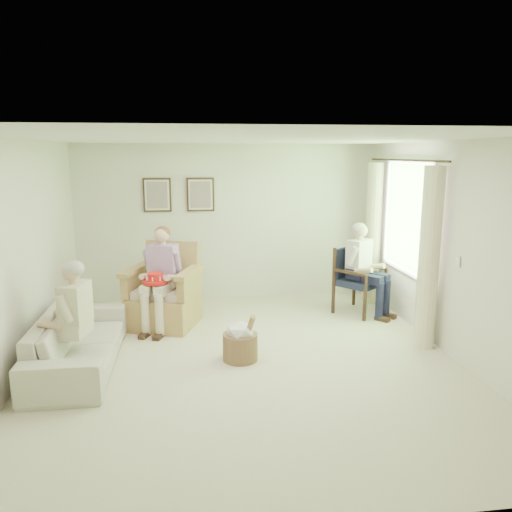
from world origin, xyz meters
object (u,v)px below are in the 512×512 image
wood_armchair (358,277)px  person_dark (362,263)px  hatbox (240,341)px  person_sofa (71,313)px  red_hat (155,279)px  sofa (79,340)px  person_wicker (162,270)px  wicker_armchair (164,299)px

wood_armchair → person_dark: 0.31m
wood_armchair → person_dark: (0.00, -0.17, 0.27)m
hatbox → person_dark: bearing=36.6°
wood_armchair → person_sofa: (-3.90, -1.83, 0.18)m
person_dark → red_hat: person_dark is taller
person_sofa → hatbox: person_sofa is taller
sofa → hatbox: sofa is taller
person_dark → person_sofa: bearing=163.6°
sofa → person_wicker: size_ratio=1.50×
red_hat → wood_armchair: bearing=10.9°
person_dark → hatbox: size_ratio=2.24×
sofa → wicker_armchair: bearing=-34.5°
person_wicker → hatbox: bearing=-33.2°
wood_armchair → person_wicker: (-2.99, -0.41, 0.29)m
person_dark → red_hat: size_ratio=4.05×
person_sofa → red_hat: person_sofa is taller
wicker_armchair → person_dark: (2.99, 0.09, 0.44)m
sofa → red_hat: size_ratio=6.22×
person_dark → red_hat: bearing=148.4°
person_sofa → red_hat: bearing=157.5°
wood_armchair → red_hat: (-3.07, -0.59, 0.21)m
red_hat → sofa: bearing=-129.9°
person_sofa → hatbox: (1.88, 0.16, -0.49)m
wood_armchair → red_hat: bearing=151.4°
wicker_armchair → wood_armchair: wicker_armchair is taller
person_dark → sofa: bearing=160.4°
person_wicker → red_hat: person_wicker is taller
wicker_armchair → person_wicker: size_ratio=0.83×
sofa → red_hat: bearing=-39.9°
wicker_armchair → wood_armchair: 3.00m
wicker_armchair → person_sofa: (-0.91, -1.58, 0.35)m
wicker_armchair → sofa: 1.61m
person_sofa → red_hat: size_ratio=3.73×
sofa → person_dark: bearing=-70.0°
person_sofa → sofa: bearing=-168.8°
wood_armchair → person_wicker: size_ratio=0.71×
wicker_armchair → red_hat: size_ratio=3.45×
sofa → person_sofa: (-0.00, -0.25, 0.42)m
person_dark → wood_armchair: bearing=50.5°
sofa → red_hat: red_hat is taller
wood_armchair → hatbox: size_ratio=1.62×
wood_armchair → person_sofa: bearing=165.6°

